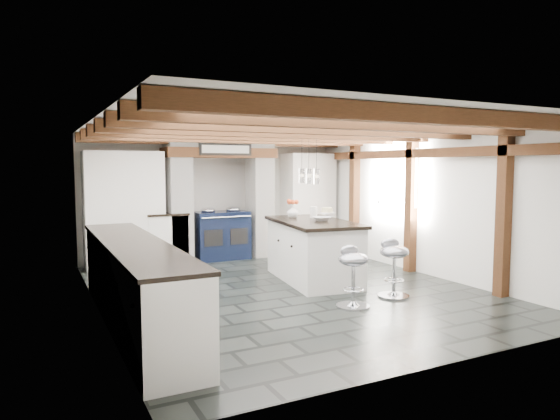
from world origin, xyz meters
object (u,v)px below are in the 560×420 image
range_cooker (221,234)px  bar_stool_far (353,269)px  bar_stool_near (394,261)px  kitchen_island (313,250)px

range_cooker → bar_stool_far: size_ratio=1.30×
range_cooker → bar_stool_far: 3.83m
range_cooker → bar_stool_near: bearing=-73.3°
kitchen_island → bar_stool_near: 1.41m
bar_stool_near → kitchen_island: bearing=122.5°
range_cooker → bar_stool_near: size_ratio=1.28×
kitchen_island → bar_stool_near: bearing=-62.6°
range_cooker → kitchen_island: 2.42m
range_cooker → bar_stool_far: (0.33, -3.81, 0.01)m
bar_stool_near → bar_stool_far: bearing=-155.4°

